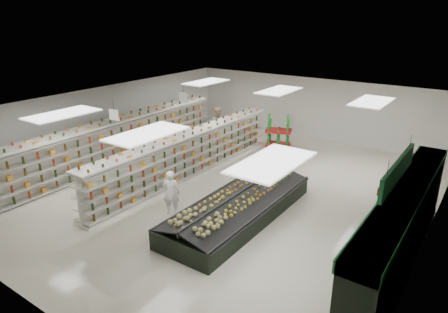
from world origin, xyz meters
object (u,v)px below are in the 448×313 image
Objects in this scene: gondola_center at (189,157)px; produce_island at (239,206)px; shopper_background at (219,125)px; gondola_left at (119,144)px; soda_endcap at (279,132)px; shopper_main at (171,193)px.

produce_island is at bearing -26.22° from gondola_center.
gondola_center is at bearing -125.72° from shopper_background.
gondola_left reaches higher than soda_endcap.
gondola_left is 7.72m from soda_endcap.
shopper_main reaches higher than produce_island.
shopper_background is at bearing -162.45° from soda_endcap.
gondola_left reaches higher than produce_island.
gondola_left is 1.94× the size of produce_island.
gondola_left is 7.38× the size of soda_endcap.
gondola_center is 6.79× the size of shopper_main.
produce_island is at bearing -9.63° from gondola_left.
gondola_left is at bearing -166.58° from gondola_center.
gondola_center is at bearing 153.19° from produce_island.
gondola_center is 4.09m from produce_island.
gondola_left is at bearing -49.81° from shopper_main.
soda_endcap is at bearing 77.45° from gondola_center.
produce_island is 3.81× the size of soda_endcap.
gondola_center is at bearing 11.91° from gondola_left.
produce_island is at bearing -106.40° from shopper_background.
soda_endcap reaches higher than produce_island.
gondola_center reaches higher than shopper_background.
gondola_left is at bearing -126.78° from soda_endcap.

